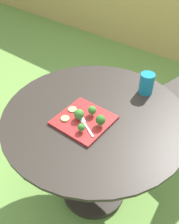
# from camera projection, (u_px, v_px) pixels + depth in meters

# --- Properties ---
(ground_plane) EXTENTS (12.00, 12.00, 0.00)m
(ground_plane) POSITION_uv_depth(u_px,v_px,m) (94.00, 190.00, 1.85)
(ground_plane) COLOR #669342
(patio_table) EXTENTS (1.00, 1.00, 0.74)m
(patio_table) POSITION_uv_depth(u_px,v_px,m) (94.00, 144.00, 1.52)
(patio_table) COLOR #28231E
(patio_table) RESTS_ON ground_plane
(salad_plate) EXTENTS (0.26, 0.26, 0.01)m
(salad_plate) POSITION_uv_depth(u_px,v_px,m) (84.00, 120.00, 1.32)
(salad_plate) COLOR maroon
(salad_plate) RESTS_ON patio_table
(drinking_glass) EXTENTS (0.08, 0.08, 0.12)m
(drinking_glass) POSITION_uv_depth(u_px,v_px,m) (146.00, 84.00, 1.48)
(drinking_glass) COLOR teal
(drinking_glass) RESTS_ON patio_table
(fork) EXTENTS (0.14, 0.09, 0.00)m
(fork) POSITION_uv_depth(u_px,v_px,m) (85.00, 125.00, 1.28)
(fork) COLOR silver
(fork) RESTS_ON salad_plate
(broccoli_floret_0) EXTENTS (0.05, 0.05, 0.06)m
(broccoli_floret_0) POSITION_uv_depth(u_px,v_px,m) (101.00, 120.00, 1.26)
(broccoli_floret_0) COLOR #99B770
(broccoli_floret_0) RESTS_ON salad_plate
(broccoli_floret_1) EXTENTS (0.05, 0.05, 0.06)m
(broccoli_floret_1) POSITION_uv_depth(u_px,v_px,m) (79.00, 114.00, 1.30)
(broccoli_floret_1) COLOR #99B770
(broccoli_floret_1) RESTS_ON salad_plate
(broccoli_floret_2) EXTENTS (0.04, 0.04, 0.05)m
(broccoli_floret_2) POSITION_uv_depth(u_px,v_px,m) (81.00, 127.00, 1.23)
(broccoli_floret_2) COLOR #99B770
(broccoli_floret_2) RESTS_ON salad_plate
(broccoli_floret_3) EXTENTS (0.04, 0.04, 0.06)m
(broccoli_floret_3) POSITION_uv_depth(u_px,v_px,m) (92.00, 110.00, 1.32)
(broccoli_floret_3) COLOR #99B770
(broccoli_floret_3) RESTS_ON salad_plate
(cucumber_slice_0) EXTENTS (0.04, 0.04, 0.01)m
(cucumber_slice_0) POSITION_uv_depth(u_px,v_px,m) (65.00, 119.00, 1.31)
(cucumber_slice_0) COLOR #8EB766
(cucumber_slice_0) RESTS_ON salad_plate
(cucumber_slice_1) EXTENTS (0.05, 0.05, 0.01)m
(cucumber_slice_1) POSITION_uv_depth(u_px,v_px,m) (72.00, 109.00, 1.37)
(cucumber_slice_1) COLOR #8EB766
(cucumber_slice_1) RESTS_ON salad_plate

